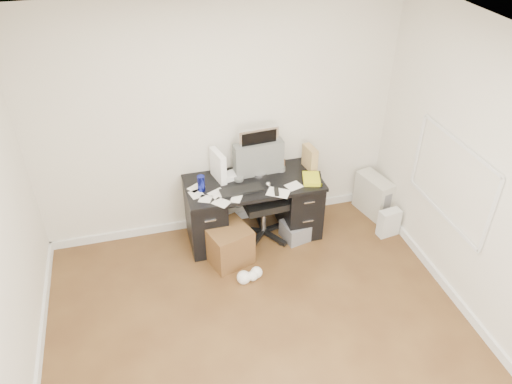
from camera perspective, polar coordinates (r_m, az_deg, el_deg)
ground at (r=4.76m, az=1.39°, el=-17.79°), size 4.00×4.00×0.00m
room_shell at (r=3.62m, az=2.11°, el=-1.10°), size 4.02×4.02×2.71m
desk at (r=5.68m, az=-0.29°, el=-1.73°), size 1.50×0.70×0.75m
loose_papers at (r=5.39m, az=-2.22°, el=0.63°), size 1.10×0.60×0.00m
lcd_monitor at (r=5.48m, az=0.29°, el=4.74°), size 0.46×0.29×0.56m
keyboard at (r=5.32m, az=-1.66°, el=0.23°), size 0.47×0.19×0.03m
computer_mouse at (r=5.38m, az=1.38°, el=0.89°), size 0.06×0.06×0.05m
travel_mug at (r=5.31m, az=-6.29°, el=0.99°), size 0.10×0.10×0.18m
white_binder at (r=5.44m, az=-4.36°, el=3.01°), size 0.20×0.32×0.34m
magazine_file at (r=5.68m, az=6.18°, el=3.92°), size 0.15×0.24×0.27m
pen_cup at (r=5.67m, az=2.97°, el=3.78°), size 0.12×0.12×0.22m
yellow_book at (r=5.51m, az=6.42°, el=1.51°), size 0.26×0.30×0.04m
paper_remote at (r=5.30m, az=2.56°, el=0.01°), size 0.30×0.29×0.02m
office_chair at (r=5.59m, az=0.87°, el=-0.31°), size 0.68×0.68×1.13m
pc_tower at (r=6.30m, az=13.26°, el=-0.37°), size 0.33×0.53×0.50m
shopping_bag at (r=6.02m, az=14.94°, el=-3.42°), size 0.27×0.21×0.34m
wicker_basket at (r=5.46m, az=-3.18°, el=-5.99°), size 0.54×0.54×0.43m
desk_printer at (r=5.84m, az=4.87°, el=-4.28°), size 0.42×0.37×0.21m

